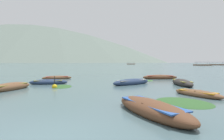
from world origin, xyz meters
TOP-DOWN VIEW (x-y plane):
  - ground_plane at (0.00, 1500.00)m, footprint 6000.00×6000.00m
  - mountain_1 at (-631.66, 1667.38)m, footprint 2225.39×2225.39m
  - mountain_2 at (266.92, 1982.49)m, footprint 702.91×702.91m
  - mountain_3 at (864.07, 1758.32)m, footprint 1254.72×1254.72m
  - rowboat_0 at (3.17, 2.50)m, footprint 3.21×4.41m
  - rowboat_1 at (-5.89, 16.97)m, footprint 3.56×2.26m
  - rowboat_2 at (6.76, 17.85)m, footprint 4.37×1.52m
  - rowboat_4 at (6.60, 6.49)m, footprint 2.57×3.05m
  - rowboat_5 at (-4.87, 11.94)m, footprint 3.65×1.84m
  - rowboat_6 at (2.93, 12.09)m, footprint 3.98×3.48m
  - rowboat_7 at (-6.24, 8.28)m, footprint 2.01×3.72m
  - rowboat_8 at (7.45, 11.81)m, footprint 1.31×3.94m
  - ferry_0 at (73.81, 132.90)m, footprint 9.99×5.48m
  - ferry_1 at (12.25, 187.84)m, footprint 9.06×4.87m
  - ferry_2 at (56.03, 118.20)m, footprint 10.98×4.86m
  - mooring_buoy at (-3.33, 9.42)m, footprint 0.42×0.42m
  - weed_patch_0 at (-2.98, 10.21)m, footprint 2.16×2.80m
  - weed_patch_1 at (4.82, 15.39)m, footprint 1.94×1.91m
  - weed_patch_2 at (5.14, 4.63)m, footprint 3.75×3.78m

SIDE VIEW (x-z plane):
  - ground_plane at x=0.00m, z-range 0.00..0.00m
  - weed_patch_0 at x=-2.98m, z-range -0.07..0.07m
  - weed_patch_1 at x=4.82m, z-range -0.07..0.07m
  - weed_patch_2 at x=5.14m, z-range -0.07..0.07m
  - mooring_buoy at x=-3.33m, z-range -0.43..0.63m
  - rowboat_4 at x=6.60m, z-range -0.08..0.38m
  - rowboat_1 at x=-5.89m, z-range -0.09..0.42m
  - rowboat_5 at x=-4.87m, z-range -0.10..0.46m
  - rowboat_2 at x=6.76m, z-range -0.12..0.52m
  - rowboat_6 at x=2.93m, z-range -0.12..0.53m
  - rowboat_8 at x=7.45m, z-range -0.13..0.54m
  - rowboat_7 at x=-6.24m, z-range -0.13..0.54m
  - rowboat_0 at x=3.17m, z-range -0.13..0.57m
  - ferry_2 at x=56.03m, z-range -0.82..1.71m
  - ferry_0 at x=73.81m, z-range -0.82..1.71m
  - ferry_1 at x=12.25m, z-range -0.82..1.71m
  - mountain_2 at x=266.92m, z-range 0.00..247.90m
  - mountain_3 at x=864.07m, z-range 0.00..324.94m
  - mountain_1 at x=-631.66m, z-range 0.00..575.03m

